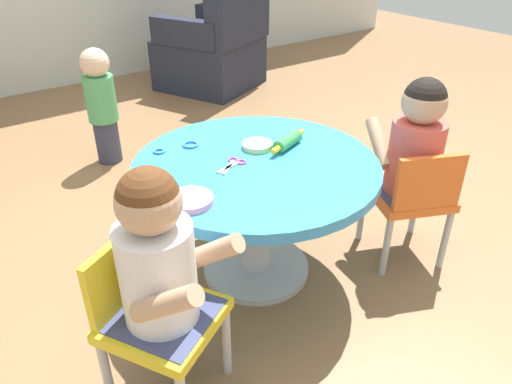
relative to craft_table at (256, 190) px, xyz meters
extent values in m
plane|color=olive|center=(0.00, 0.00, -0.39)|extent=(10.00, 10.00, 0.00)
cylinder|color=silver|center=(0.00, 0.00, -0.38)|extent=(0.44, 0.44, 0.03)
cylinder|color=silver|center=(0.00, 0.00, -0.16)|extent=(0.12, 0.12, 0.47)
cylinder|color=#338CD1|center=(0.00, 0.00, 0.10)|extent=(0.92, 0.92, 0.04)
cylinder|color=#B7B7BC|center=(-0.38, -0.36, -0.25)|extent=(0.03, 0.03, 0.28)
cylinder|color=#B7B7BC|center=(-0.73, -0.27, -0.25)|extent=(0.03, 0.03, 0.28)
cylinder|color=#B7B7BC|center=(-0.51, -0.14, -0.25)|extent=(0.03, 0.03, 0.28)
cube|color=yellow|center=(-0.56, -0.32, -0.10)|extent=(0.41, 0.41, 0.04)
cube|color=yellow|center=(-0.62, -0.20, 0.03)|extent=(0.25, 0.15, 0.22)
cube|color=#3F4772|center=(-0.56, -0.32, -0.09)|extent=(0.36, 0.37, 0.04)
cylinder|color=white|center=(-0.56, -0.32, 0.08)|extent=(0.21, 0.21, 0.30)
sphere|color=tan|center=(-0.56, -0.32, 0.30)|extent=(0.17, 0.17, 0.17)
sphere|color=#593319|center=(-0.56, -0.32, 0.32)|extent=(0.16, 0.16, 0.16)
cylinder|color=tan|center=(-0.60, -0.46, 0.10)|extent=(0.15, 0.21, 0.17)
cylinder|color=tan|center=(-0.41, -0.35, 0.10)|extent=(0.15, 0.21, 0.17)
cylinder|color=#B7B7BC|center=(0.75, -0.20, -0.25)|extent=(0.03, 0.03, 0.28)
cylinder|color=#B7B7BC|center=(0.52, -0.09, -0.25)|extent=(0.03, 0.03, 0.28)
cylinder|color=#B7B7BC|center=(0.65, -0.44, -0.25)|extent=(0.03, 0.03, 0.28)
cylinder|color=#B7B7BC|center=(0.41, -0.33, -0.25)|extent=(0.03, 0.03, 0.28)
cube|color=orange|center=(0.58, -0.27, -0.10)|extent=(0.40, 0.40, 0.04)
cube|color=orange|center=(0.53, -0.39, 0.03)|extent=(0.26, 0.13, 0.22)
cube|color=#3F4772|center=(0.58, -0.27, -0.09)|extent=(0.35, 0.36, 0.04)
cylinder|color=#D8594C|center=(0.58, -0.27, 0.08)|extent=(0.21, 0.21, 0.30)
sphere|color=tan|center=(0.58, -0.27, 0.30)|extent=(0.17, 0.17, 0.17)
sphere|color=black|center=(0.58, -0.27, 0.32)|extent=(0.16, 0.16, 0.16)
cylinder|color=tan|center=(0.72, -0.22, 0.10)|extent=(0.14, 0.22, 0.17)
cylinder|color=tan|center=(0.52, -0.13, 0.10)|extent=(0.14, 0.22, 0.17)
cube|color=#232838|center=(1.12, 2.20, -0.19)|extent=(0.93, 0.93, 0.40)
cube|color=#232838|center=(1.24, 1.94, 0.23)|extent=(0.70, 0.43, 0.45)
cube|color=#232838|center=(1.40, 2.32, 0.11)|extent=(0.35, 0.59, 0.20)
cube|color=#232838|center=(0.85, 2.08, 0.11)|extent=(0.35, 0.59, 0.20)
cylinder|color=#33384C|center=(-0.11, 1.35, -0.26)|extent=(0.14, 0.14, 0.26)
cylinder|color=#4CA566|center=(-0.11, 1.35, 0.00)|extent=(0.17, 0.17, 0.26)
sphere|color=beige|center=(-0.11, 1.35, 0.20)|extent=(0.16, 0.16, 0.16)
cylinder|color=green|center=(0.18, 0.03, 0.14)|extent=(0.15, 0.09, 0.05)
cylinder|color=yellow|center=(0.27, 0.07, 0.14)|extent=(0.05, 0.04, 0.02)
cylinder|color=yellow|center=(0.09, 0.00, 0.14)|extent=(0.05, 0.04, 0.02)
cube|color=silver|center=(-0.11, 0.02, 0.12)|extent=(0.10, 0.08, 0.01)
cube|color=silver|center=(-0.11, 0.02, 0.12)|extent=(0.11, 0.04, 0.01)
torus|color=#D83F99|center=(-0.06, 0.06, 0.12)|extent=(0.05, 0.05, 0.01)
torus|color=#D83F99|center=(-0.05, 0.03, 0.12)|extent=(0.05, 0.05, 0.01)
cylinder|color=#B2E58C|center=(0.08, 0.10, 0.13)|extent=(0.12, 0.12, 0.02)
cylinder|color=pink|center=(-0.34, -0.11, 0.13)|extent=(0.15, 0.15, 0.02)
torus|color=#3F99D8|center=(-0.25, 0.29, 0.12)|extent=(0.05, 0.05, 0.01)
torus|color=#3F99D8|center=(-0.12, 0.27, 0.12)|extent=(0.06, 0.06, 0.01)
camera|label=1|loc=(-0.94, -1.29, 0.93)|focal=34.05mm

